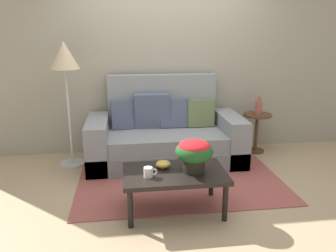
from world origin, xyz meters
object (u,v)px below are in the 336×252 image
(couch, at_px, (165,136))
(coffee_table, at_px, (175,176))
(snack_bowl, at_px, (163,164))
(table_vase, at_px, (259,107))
(side_table, at_px, (257,126))
(floor_lamp, at_px, (65,65))
(potted_plant, at_px, (194,152))
(coffee_mug, at_px, (149,172))

(couch, xyz_separation_m, coffee_table, (-0.07, -1.35, 0.03))
(snack_bowl, bearing_deg, couch, 82.29)
(snack_bowl, distance_m, table_vase, 2.05)
(coffee_table, distance_m, side_table, 2.05)
(coffee_table, xyz_separation_m, floor_lamp, (-1.15, 1.33, 0.94))
(snack_bowl, xyz_separation_m, table_vase, (1.51, 1.37, 0.22))
(side_table, xyz_separation_m, potted_plant, (-1.24, -1.51, 0.21))
(couch, bearing_deg, coffee_mug, -102.78)
(potted_plant, relative_size, coffee_mug, 2.81)
(potted_plant, bearing_deg, table_vase, 50.47)
(floor_lamp, height_order, coffee_mug, floor_lamp)
(snack_bowl, relative_size, table_vase, 0.57)
(floor_lamp, bearing_deg, snack_bowl, -49.38)
(side_table, xyz_separation_m, floor_lamp, (-2.56, -0.16, 0.91))
(table_vase, bearing_deg, side_table, 90.93)
(potted_plant, height_order, snack_bowl, potted_plant)
(floor_lamp, distance_m, table_vase, 2.64)
(floor_lamp, bearing_deg, table_vase, 3.24)
(couch, relative_size, floor_lamp, 1.27)
(coffee_table, distance_m, potted_plant, 0.30)
(floor_lamp, bearing_deg, coffee_table, -49.21)
(snack_bowl, bearing_deg, coffee_mug, -129.51)
(coffee_table, relative_size, table_vase, 3.82)
(side_table, bearing_deg, table_vase, -89.07)
(floor_lamp, height_order, potted_plant, floor_lamp)
(floor_lamp, bearing_deg, potted_plant, -45.61)
(floor_lamp, distance_m, coffee_mug, 1.87)
(floor_lamp, bearing_deg, coffee_mug, -57.71)
(couch, height_order, side_table, couch)
(side_table, distance_m, potted_plant, 1.96)
(coffee_table, bearing_deg, side_table, 46.37)
(coffee_table, relative_size, potted_plant, 2.75)
(coffee_mug, bearing_deg, couch, 77.22)
(coffee_table, distance_m, coffee_mug, 0.28)
(side_table, height_order, floor_lamp, floor_lamp)
(couch, xyz_separation_m, side_table, (1.34, 0.14, 0.05))
(floor_lamp, height_order, table_vase, floor_lamp)
(potted_plant, distance_m, snack_bowl, 0.34)
(coffee_mug, bearing_deg, coffee_table, 18.57)
(side_table, height_order, potted_plant, potted_plant)
(table_vase, bearing_deg, potted_plant, -129.53)
(side_table, distance_m, coffee_mug, 2.29)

